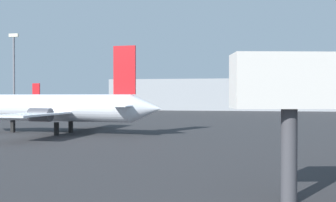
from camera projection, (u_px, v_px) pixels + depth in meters
airplane_on_taxiway at (58, 108)px, 45.52m from camera, size 27.05×21.62×10.56m
airplane_distant at (60, 104)px, 85.74m from camera, size 22.52×17.47×7.69m
light_mast_left at (14, 69)px, 91.15m from camera, size 2.40×0.50×20.02m
terminal_building at (234, 95)px, 125.71m from camera, size 80.68×25.44×10.00m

